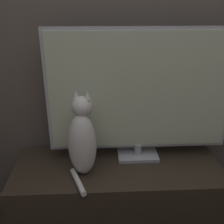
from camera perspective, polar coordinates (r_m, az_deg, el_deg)
name	(u,v)px	position (r m, az deg, el deg)	size (l,w,h in m)	color
wall_back	(115,23)	(1.55, 0.73, 18.83)	(4.80, 0.05, 2.60)	#60564C
tv_stand	(117,202)	(1.71, 1.16, -19.01)	(1.19, 0.45, 0.53)	#33281E
tv	(140,94)	(1.46, 6.18, 3.87)	(1.04, 0.14, 0.76)	#B7B7BC
cat	(82,140)	(1.39, -6.46, -6.10)	(0.18, 0.29, 0.47)	silver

